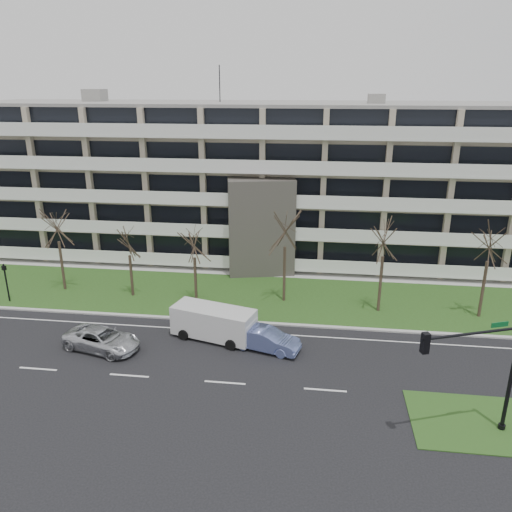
# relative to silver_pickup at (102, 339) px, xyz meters

# --- Properties ---
(ground) EXTENTS (160.00, 160.00, 0.00)m
(ground) POSITION_rel_silver_pickup_xyz_m (8.98, -2.92, -0.74)
(ground) COLOR black
(ground) RESTS_ON ground
(grass_verge) EXTENTS (90.00, 10.00, 0.06)m
(grass_verge) POSITION_rel_silver_pickup_xyz_m (8.98, 10.08, -0.71)
(grass_verge) COLOR #274416
(grass_verge) RESTS_ON ground
(curb) EXTENTS (90.00, 0.35, 0.12)m
(curb) POSITION_rel_silver_pickup_xyz_m (8.98, 5.08, -0.68)
(curb) COLOR #B2B2AD
(curb) RESTS_ON ground
(sidewalk) EXTENTS (90.00, 2.00, 0.08)m
(sidewalk) POSITION_rel_silver_pickup_xyz_m (8.98, 15.58, -0.70)
(sidewalk) COLOR #B2B2AD
(sidewalk) RESTS_ON ground
(grass_median) EXTENTS (7.00, 5.00, 0.06)m
(grass_median) POSITION_rel_silver_pickup_xyz_m (22.98, -4.92, -0.71)
(grass_median) COLOR #274416
(grass_median) RESTS_ON ground
(lane_edge_line) EXTENTS (90.00, 0.12, 0.01)m
(lane_edge_line) POSITION_rel_silver_pickup_xyz_m (8.98, 3.58, -0.73)
(lane_edge_line) COLOR white
(lane_edge_line) RESTS_ON ground
(apartment_building) EXTENTS (60.50, 15.10, 18.75)m
(apartment_building) POSITION_rel_silver_pickup_xyz_m (8.97, 22.40, 6.88)
(apartment_building) COLOR #BAA991
(apartment_building) RESTS_ON ground
(silver_pickup) EXTENTS (5.74, 3.70, 1.47)m
(silver_pickup) POSITION_rel_silver_pickup_xyz_m (0.00, 0.00, 0.00)
(silver_pickup) COLOR silver
(silver_pickup) RESTS_ON ground
(blue_sedan) EXTENTS (4.89, 2.77, 1.52)m
(blue_sedan) POSITION_rel_silver_pickup_xyz_m (10.99, 1.34, 0.03)
(blue_sedan) COLOR #798AD2
(blue_sedan) RESTS_ON ground
(white_van) EXTENTS (6.20, 3.64, 2.26)m
(white_van) POSITION_rel_silver_pickup_xyz_m (7.24, 2.51, 0.62)
(white_van) COLOR silver
(white_van) RESTS_ON ground
(traffic_signal) EXTENTS (5.18, 2.17, 6.35)m
(traffic_signal) POSITION_rel_silver_pickup_xyz_m (22.39, -5.92, 3.37)
(traffic_signal) COLOR black
(traffic_signal) RESTS_ON ground
(pedestrian_signal) EXTENTS (0.37, 0.33, 3.30)m
(pedestrian_signal) POSITION_rel_silver_pickup_xyz_m (-10.86, 6.42, 1.36)
(pedestrian_signal) COLOR black
(pedestrian_signal) RESTS_ON ground
(tree_1) EXTENTS (3.92, 3.92, 7.84)m
(tree_1) POSITION_rel_silver_pickup_xyz_m (-7.55, 9.42, 5.36)
(tree_1) COLOR #382B21
(tree_1) RESTS_ON ground
(tree_2) EXTENTS (3.23, 3.23, 6.46)m
(tree_2) POSITION_rel_silver_pickup_xyz_m (-1.18, 8.89, 4.28)
(tree_2) COLOR #382B21
(tree_2) RESTS_ON ground
(tree_3) EXTENTS (3.41, 3.41, 6.82)m
(tree_3) POSITION_rel_silver_pickup_xyz_m (4.42, 8.46, 4.56)
(tree_3) COLOR #382B21
(tree_3) RESTS_ON ground
(tree_4) EXTENTS (4.20, 4.20, 8.40)m
(tree_4) POSITION_rel_silver_pickup_xyz_m (11.60, 9.46, 5.80)
(tree_4) COLOR #382B21
(tree_4) RESTS_ON ground
(tree_5) EXTENTS (4.09, 4.09, 8.18)m
(tree_5) POSITION_rel_silver_pickup_xyz_m (19.15, 8.47, 5.63)
(tree_5) COLOR #382B21
(tree_5) RESTS_ON ground
(tree_6) EXTENTS (4.06, 4.06, 8.13)m
(tree_6) POSITION_rel_silver_pickup_xyz_m (26.75, 8.40, 5.59)
(tree_6) COLOR #382B21
(tree_6) RESTS_ON ground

